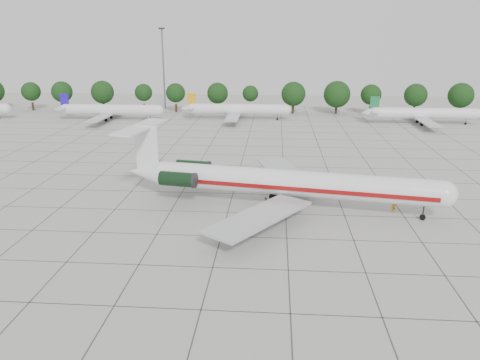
% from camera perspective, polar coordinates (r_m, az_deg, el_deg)
% --- Properties ---
extents(ground, '(260.00, 260.00, 0.00)m').
position_cam_1_polar(ground, '(64.95, -1.50, -3.97)').
color(ground, '#A5A59E').
rests_on(ground, ground).
extents(apron_joints, '(170.00, 170.00, 0.02)m').
position_cam_1_polar(apron_joints, '(79.04, -0.41, -0.01)').
color(apron_joints, '#383838').
rests_on(apron_joints, ground).
extents(main_airliner, '(46.12, 36.01, 10.89)m').
position_cam_1_polar(main_airliner, '(65.84, 4.24, -0.17)').
color(main_airliner, silver).
rests_on(main_airliner, ground).
extents(ground_crew, '(0.86, 0.75, 2.00)m').
position_cam_1_polar(ground_crew, '(67.97, 18.19, -2.99)').
color(ground_crew, '#CC880C').
rests_on(ground_crew, ground).
extents(bg_airliner_b, '(28.24, 27.20, 7.40)m').
position_cam_1_polar(bg_airliner_b, '(139.17, -15.49, 8.23)').
color(bg_airliner_b, silver).
rests_on(bg_airliner_b, ground).
extents(bg_airliner_c, '(28.24, 27.20, 7.40)m').
position_cam_1_polar(bg_airliner_c, '(135.11, -0.29, 8.59)').
color(bg_airliner_c, silver).
rests_on(bg_airliner_c, ground).
extents(bg_airliner_d, '(28.24, 27.20, 7.40)m').
position_cam_1_polar(bg_airliner_d, '(137.38, 21.47, 7.54)').
color(bg_airliner_d, silver).
rests_on(bg_airliner_d, ground).
extents(tree_line, '(249.86, 8.44, 10.22)m').
position_cam_1_polar(tree_line, '(147.32, -2.75, 10.52)').
color(tree_line, '#332114').
rests_on(tree_line, ground).
extents(floodlight_mast, '(1.60, 1.60, 25.45)m').
position_cam_1_polar(floodlight_mast, '(156.69, -9.33, 13.78)').
color(floodlight_mast, slate).
rests_on(floodlight_mast, ground).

